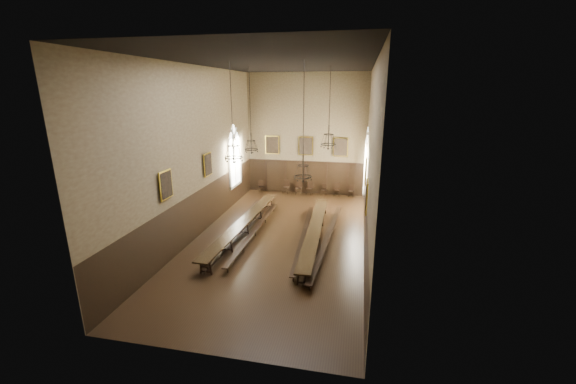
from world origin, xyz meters
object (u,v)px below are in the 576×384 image
(chandelier_front_left, at_px, (233,151))
(chair_4, at_px, (309,191))
(table_left, at_px, (244,227))
(chandelier_back_left, at_px, (251,143))
(chair_3, at_px, (299,190))
(chair_7, at_px, (351,193))
(chair_0, at_px, (261,188))
(bench_right_outer, at_px, (327,239))
(chair_5, at_px, (324,192))
(bench_left_outer, at_px, (237,228))
(table_right, at_px, (315,234))
(chandelier_front_right, at_px, (303,168))
(bench_right_inner, at_px, (304,237))
(chair_2, at_px, (286,189))
(bench_left_inner, at_px, (255,232))
(chair_6, at_px, (337,192))
(chandelier_back_right, at_px, (329,139))

(chandelier_front_left, bearing_deg, chair_4, 79.09)
(table_left, relative_size, chandelier_back_left, 2.18)
(chair_3, xyz_separation_m, chair_7, (4.00, 0.08, -0.03))
(chair_0, bearing_deg, chair_4, -19.64)
(bench_right_outer, bearing_deg, chair_3, 109.20)
(chandelier_front_left, bearing_deg, chair_3, 83.46)
(table_left, distance_m, chair_5, 9.14)
(bench_left_outer, bearing_deg, chair_4, 70.77)
(table_right, xyz_separation_m, chandelier_front_right, (-0.25, -2.62, 4.15))
(table_left, bearing_deg, chandelier_front_right, -36.66)
(chandelier_front_right, bearing_deg, bench_right_inner, 97.05)
(table_left, bearing_deg, chair_0, 99.28)
(chair_2, relative_size, chair_3, 1.00)
(bench_left_inner, distance_m, bench_right_outer, 4.01)
(bench_left_inner, relative_size, chair_3, 8.84)
(chair_2, height_order, chair_6, chair_2)
(chair_4, distance_m, chair_6, 2.08)
(chair_3, distance_m, chandelier_front_left, 11.68)
(bench_left_inner, bearing_deg, table_left, 170.25)
(chair_2, bearing_deg, bench_right_inner, -65.72)
(chair_0, height_order, chandelier_front_right, chandelier_front_right)
(table_right, relative_size, chandelier_front_right, 2.01)
(bench_right_inner, xyz_separation_m, chair_2, (-2.79, 8.68, 0.05))
(chandelier_front_left, xyz_separation_m, chandelier_front_right, (3.32, -0.53, -0.54))
(chair_7, bearing_deg, table_left, -114.81)
(bench_right_inner, bearing_deg, chair_5, 89.03)
(table_right, relative_size, bench_left_inner, 1.10)
(bench_left_inner, relative_size, chair_4, 9.23)
(bench_left_outer, xyz_separation_m, bench_left_inner, (1.11, -0.23, -0.02))
(bench_right_outer, xyz_separation_m, chandelier_back_left, (-4.78, 2.50, 4.50))
(bench_left_inner, height_order, bench_right_inner, same)
(chair_0, bearing_deg, chair_5, -19.45)
(bench_right_inner, relative_size, chandelier_front_right, 1.82)
(chair_6, height_order, chandelier_front_left, chandelier_front_left)
(chair_7, bearing_deg, bench_left_outer, -117.10)
(bench_right_inner, height_order, chandelier_front_right, chandelier_front_right)
(chandelier_back_right, bearing_deg, chair_5, 97.12)
(chair_4, height_order, chandelier_front_right, chandelier_front_right)
(table_right, distance_m, chandelier_back_right, 5.27)
(bench_right_outer, height_order, chandelier_front_right, chandelier_front_right)
(bench_left_outer, relative_size, bench_left_inner, 1.08)
(chair_0, relative_size, chandelier_front_left, 0.21)
(bench_right_inner, distance_m, chair_4, 8.72)
(bench_right_outer, distance_m, chandelier_back_left, 7.03)
(bench_left_inner, height_order, chandelier_front_right, chandelier_front_right)
(bench_left_inner, xyz_separation_m, chandelier_back_left, (-0.79, 2.20, 4.53))
(bench_left_inner, bearing_deg, bench_left_outer, 168.46)
(bench_right_outer, distance_m, chair_4, 9.10)
(bench_left_outer, height_order, chandelier_front_left, chandelier_front_left)
(bench_right_inner, height_order, chair_4, chair_4)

